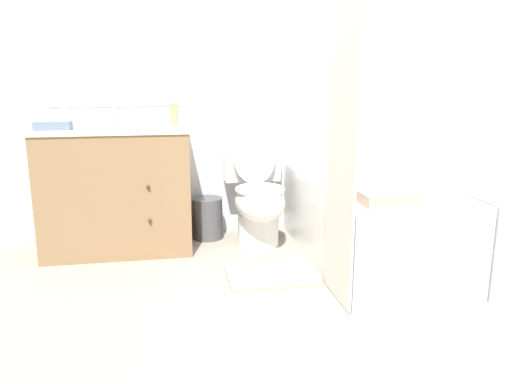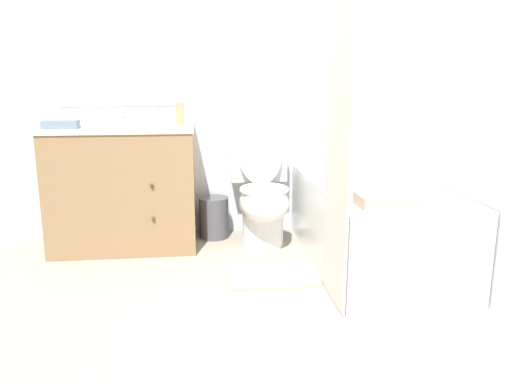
{
  "view_description": "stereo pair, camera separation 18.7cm",
  "coord_description": "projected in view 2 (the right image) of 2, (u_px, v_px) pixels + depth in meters",
  "views": [
    {
      "loc": [
        -0.42,
        -2.14,
        1.21
      ],
      "look_at": [
        0.1,
        0.76,
        0.52
      ],
      "focal_mm": 35.0,
      "sensor_mm": 36.0,
      "label": 1
    },
    {
      "loc": [
        -0.23,
        -2.17,
        1.21
      ],
      "look_at": [
        0.1,
        0.76,
        0.52
      ],
      "focal_mm": 35.0,
      "sensor_mm": 36.0,
      "label": 2
    }
  ],
  "objects": [
    {
      "name": "ground_plane",
      "position": [
        253.0,
        334.0,
        2.4
      ],
      "size": [
        14.0,
        14.0,
        0.0
      ],
      "primitive_type": "plane",
      "color": "gray"
    },
    {
      "name": "wall_back",
      "position": [
        227.0,
        71.0,
        3.77
      ],
      "size": [
        8.0,
        0.06,
        2.5
      ],
      "color": "silver",
      "rests_on": "ground_plane"
    },
    {
      "name": "wall_right",
      "position": [
        448.0,
        70.0,
        3.08
      ],
      "size": [
        0.05,
        2.68,
        2.5
      ],
      "color": "silver",
      "rests_on": "ground_plane"
    },
    {
      "name": "vanity_cabinet",
      "position": [
        124.0,
        186.0,
        3.56
      ],
      "size": [
        1.02,
        0.61,
        0.87
      ],
      "color": "olive",
      "rests_on": "ground_plane"
    },
    {
      "name": "sink_faucet",
      "position": [
        124.0,
        118.0,
        3.65
      ],
      "size": [
        0.14,
        0.12,
        0.12
      ],
      "color": "silver",
      "rests_on": "vanity_cabinet"
    },
    {
      "name": "toilet",
      "position": [
        262.0,
        194.0,
        3.63
      ],
      "size": [
        0.42,
        0.69,
        0.91
      ],
      "color": "white",
      "rests_on": "ground_plane"
    },
    {
      "name": "bathtub",
      "position": [
        371.0,
        221.0,
        3.3
      ],
      "size": [
        0.77,
        1.57,
        0.54
      ],
      "color": "white",
      "rests_on": "ground_plane"
    },
    {
      "name": "shower_curtain",
      "position": [
        339.0,
        122.0,
        2.56
      ],
      "size": [
        0.02,
        0.43,
        1.95
      ],
      "color": "silver",
      "rests_on": "ground_plane"
    },
    {
      "name": "wastebasket",
      "position": [
        214.0,
        217.0,
        3.81
      ],
      "size": [
        0.22,
        0.22,
        0.31
      ],
      "color": "#4C4C51",
      "rests_on": "ground_plane"
    },
    {
      "name": "tissue_box",
      "position": [
        153.0,
        117.0,
        3.53
      ],
      "size": [
        0.14,
        0.15,
        0.12
      ],
      "color": "silver",
      "rests_on": "vanity_cabinet"
    },
    {
      "name": "soap_dispenser",
      "position": [
        180.0,
        113.0,
        3.52
      ],
      "size": [
        0.06,
        0.06,
        0.18
      ],
      "color": "tan",
      "rests_on": "vanity_cabinet"
    },
    {
      "name": "hand_towel_folded",
      "position": [
        61.0,
        124.0,
        3.27
      ],
      "size": [
        0.22,
        0.12,
        0.05
      ],
      "color": "slate",
      "rests_on": "vanity_cabinet"
    },
    {
      "name": "bath_towel_folded",
      "position": [
        386.0,
        200.0,
        2.64
      ],
      "size": [
        0.3,
        0.2,
        0.07
      ],
      "color": "tan",
      "rests_on": "bathtub"
    },
    {
      "name": "bath_mat",
      "position": [
        271.0,
        276.0,
        3.08
      ],
      "size": [
        0.54,
        0.39,
        0.02
      ],
      "color": "tan",
      "rests_on": "ground_plane"
    }
  ]
}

